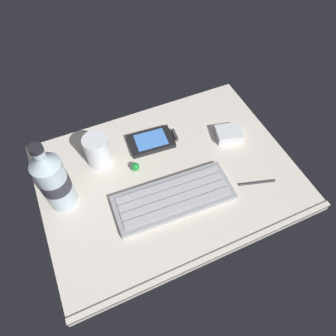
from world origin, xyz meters
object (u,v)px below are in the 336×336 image
(trackball_mouse, at_px, (135,167))
(juice_cup, at_px, (98,151))
(water_bottle, at_px, (54,180))
(handheld_device, at_px, (153,141))
(charger_block, at_px, (229,134))
(stylus_pen, at_px, (257,182))
(keyboard, at_px, (173,197))

(trackball_mouse, bearing_deg, juice_cup, 139.06)
(juice_cup, height_order, water_bottle, water_bottle)
(water_bottle, xyz_separation_m, trackball_mouse, (0.19, 0.02, -0.08))
(handheld_device, bearing_deg, charger_block, -18.23)
(trackball_mouse, height_order, stylus_pen, trackball_mouse)
(handheld_device, relative_size, stylus_pen, 1.39)
(juice_cup, bearing_deg, water_bottle, -144.75)
(juice_cup, height_order, stylus_pen, juice_cup)
(keyboard, bearing_deg, water_bottle, 156.86)
(keyboard, relative_size, trackball_mouse, 13.41)
(handheld_device, xyz_separation_m, juice_cup, (-0.15, 0.00, 0.03))
(juice_cup, xyz_separation_m, charger_block, (0.35, -0.07, -0.03))
(trackball_mouse, bearing_deg, handheld_device, 40.26)
(stylus_pen, bearing_deg, handheld_device, 145.79)
(water_bottle, bearing_deg, handheld_device, 16.92)
(keyboard, height_order, water_bottle, water_bottle)
(keyboard, distance_m, trackball_mouse, 0.13)
(water_bottle, relative_size, trackball_mouse, 9.45)
(stylus_pen, bearing_deg, water_bottle, 178.34)
(charger_block, bearing_deg, trackball_mouse, 179.82)
(handheld_device, relative_size, charger_block, 1.89)
(handheld_device, distance_m, water_bottle, 0.29)
(handheld_device, bearing_deg, keyboard, -97.26)
(handheld_device, relative_size, juice_cup, 1.56)
(handheld_device, distance_m, juice_cup, 0.15)
(charger_block, bearing_deg, juice_cup, 169.37)
(keyboard, bearing_deg, stylus_pen, -11.54)
(charger_block, distance_m, trackball_mouse, 0.28)
(charger_block, height_order, stylus_pen, charger_block)
(water_bottle, height_order, charger_block, water_bottle)
(keyboard, height_order, handheld_device, keyboard)
(keyboard, distance_m, juice_cup, 0.23)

